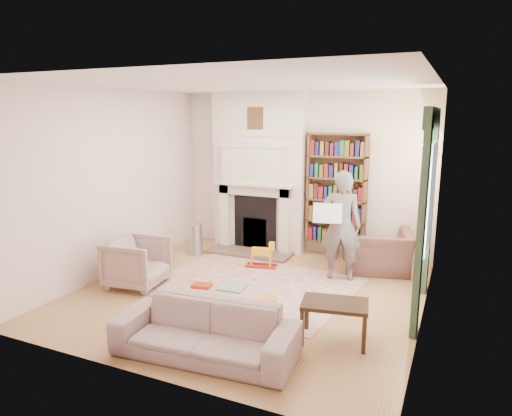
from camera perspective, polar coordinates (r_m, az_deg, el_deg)
The scene contains 25 objects.
floor at distance 6.41m, azimuth -0.93°, elevation -10.54°, with size 4.50×4.50×0.00m, color olive.
ceiling at distance 5.95m, azimuth -1.03°, elevation 15.31°, with size 4.50×4.50×0.00m, color white.
wall_back at distance 8.09m, azimuth 5.85°, elevation 4.35°, with size 4.50×4.50×0.00m, color white.
wall_front at distance 4.14m, azimuth -14.38°, elevation -2.98°, with size 4.50×4.50×0.00m, color white.
wall_left at distance 7.26m, azimuth -17.28°, elevation 3.05°, with size 4.50×4.50×0.00m, color white.
wall_right at distance 5.47m, azimuth 20.86°, elevation 0.12°, with size 4.50×4.50×0.00m, color white.
fireplace at distance 8.18m, azimuth 0.40°, elevation 4.39°, with size 1.70×0.58×2.80m.
bookcase at distance 7.82m, azimuth 10.04°, elevation 2.31°, with size 1.00×0.24×1.85m, color brown.
window at distance 5.86m, azimuth 21.01°, elevation 1.33°, with size 0.02×0.90×1.30m, color silver.
curtain_left at distance 5.22m, azimuth 19.94°, elevation -2.58°, with size 0.07×0.32×2.40m, color #2D462E.
curtain_right at distance 6.59m, azimuth 20.94°, elevation 0.20°, with size 0.07×0.32×2.40m, color #2D462E.
pelmet at distance 5.78m, azimuth 21.24°, elevation 10.47°, with size 0.09×1.70×0.24m, color #2D462E.
wall_sconce at distance 6.90m, azimuth 20.17°, elevation 6.62°, with size 0.20×0.24×0.24m, color gold, non-canonical shape.
rug at distance 6.67m, azimuth -0.49°, elevation -9.58°, with size 2.77×2.13×0.01m, color beige.
armchair_reading at distance 7.39m, azimuth 14.94°, elevation -5.19°, with size 1.01×0.89×0.66m, color #4E2F29.
armchair_left at distance 6.75m, azimuth -14.62°, elevation -6.61°, with size 0.74×0.77×0.70m, color #BBB09A.
sofa at distance 4.80m, azimuth -6.36°, elevation -15.02°, with size 1.85×0.72×0.54m, color #A69989.
man_reading at distance 6.78m, azimuth 10.56°, elevation -2.22°, with size 0.60×0.39×1.64m, color #60544D.
newspaper at distance 6.58m, azimuth 8.94°, elevation -0.65°, with size 0.41×0.02×0.29m, color silver.
coffee_table at distance 5.14m, azimuth 9.75°, elevation -13.84°, with size 0.70×0.45×0.45m, color black, non-canonical shape.
paraffin_heater at distance 8.07m, azimuth -7.55°, elevation -3.86°, with size 0.24×0.24×0.55m, color #A4A7AC.
rocking_horse at distance 7.32m, azimuth 0.69°, elevation -5.85°, with size 0.50×0.20×0.44m, color gold, non-canonical shape.
board_game at distance 6.54m, azimuth -2.91°, elevation -9.84°, with size 0.36×0.36×0.03m, color gold.
game_box_lid at distance 6.60m, azimuth -6.80°, elevation -9.61°, with size 0.27×0.18×0.04m, color #A92E13.
comic_annuals at distance 5.95m, azimuth -0.95°, elevation -12.14°, with size 0.85×0.70×0.02m.
Camera 1 is at (2.53, -5.37, 2.42)m, focal length 32.00 mm.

